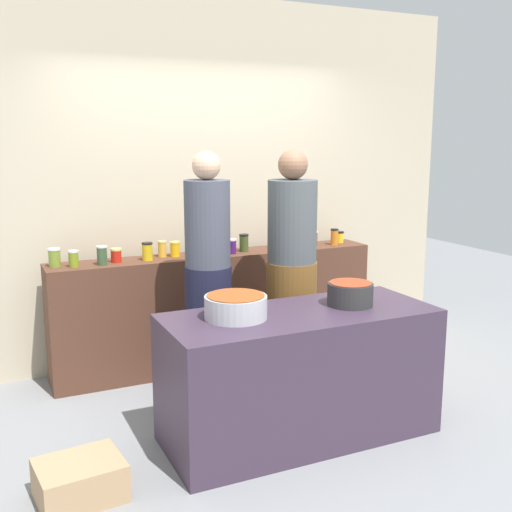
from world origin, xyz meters
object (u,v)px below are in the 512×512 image
object	(u,v)px
preserve_jar_2	(102,255)
preserve_jar_7	(198,247)
preserve_jar_0	(54,257)
preserve_jar_6	(175,249)
preserve_jar_4	(147,251)
cooking_pot_left	(236,307)
preserve_jar_5	(162,249)
preserve_jar_14	(334,237)
preserve_jar_3	(116,255)
bread_crate	(80,480)
cook_with_tongs	(208,289)
preserve_jar_8	(217,246)
preserve_jar_10	(244,243)
preserve_jar_9	(232,246)
preserve_jar_12	(291,240)
preserve_jar_13	(314,238)
preserve_jar_15	(339,237)
preserve_jar_1	(74,259)
cooking_pot_center	(350,294)
preserve_jar_11	(280,241)
cook_in_cap	(292,283)

from	to	relation	value
preserve_jar_2	preserve_jar_7	bearing A→B (deg)	9.47
preserve_jar_0	preserve_jar_6	world-z (taller)	preserve_jar_0
preserve_jar_4	cooking_pot_left	xyz separation A→B (m)	(0.18, -1.31, -0.13)
preserve_jar_5	cooking_pot_left	world-z (taller)	preserve_jar_5
preserve_jar_6	preserve_jar_14	bearing A→B (deg)	-3.27
preserve_jar_3	bread_crate	xyz separation A→B (m)	(-0.56, -1.53, -0.89)
preserve_jar_3	cook_with_tongs	size ratio (longest dim) A/B	0.06
preserve_jar_8	preserve_jar_10	distance (m)	0.25
preserve_jar_5	cook_with_tongs	size ratio (longest dim) A/B	0.07
preserve_jar_9	preserve_jar_10	world-z (taller)	preserve_jar_10
preserve_jar_2	preserve_jar_12	world-z (taller)	preserve_jar_2
preserve_jar_13	preserve_jar_15	world-z (taller)	preserve_jar_13
preserve_jar_1	preserve_jar_14	bearing A→B (deg)	-0.09
preserve_jar_0	cooking_pot_center	xyz separation A→B (m)	(1.63, -1.41, -0.12)
preserve_jar_2	cook_with_tongs	size ratio (longest dim) A/B	0.08
preserve_jar_8	cooking_pot_center	distance (m)	1.41
preserve_jar_0	preserve_jar_5	distance (m)	0.82
preserve_jar_2	preserve_jar_5	bearing A→B (deg)	13.32
preserve_jar_11	cooking_pot_center	size ratio (longest dim) A/B	0.42
cook_in_cap	preserve_jar_6	bearing A→B (deg)	132.18
preserve_jar_2	cooking_pot_left	xyz separation A→B (m)	(0.53, -1.29, -0.13)
preserve_jar_2	preserve_jar_4	size ratio (longest dim) A/B	1.03
cook_with_tongs	bread_crate	distance (m)	1.58
preserve_jar_0	preserve_jar_11	distance (m)	1.84
preserve_jar_9	cooking_pot_left	bearing A→B (deg)	-111.71
cooking_pot_center	cook_in_cap	bearing A→B (deg)	94.55
preserve_jar_5	cook_in_cap	bearing A→B (deg)	-44.89
preserve_jar_14	bread_crate	size ratio (longest dim) A/B	0.33
preserve_jar_1	preserve_jar_7	world-z (taller)	preserve_jar_1
preserve_jar_7	preserve_jar_14	world-z (taller)	preserve_jar_14
preserve_jar_10	preserve_jar_11	size ratio (longest dim) A/B	1.20
preserve_jar_2	preserve_jar_13	xyz separation A→B (m)	(1.86, 0.08, -0.01)
preserve_jar_2	preserve_jar_6	world-z (taller)	preserve_jar_2
preserve_jar_9	preserve_jar_10	bearing A→B (deg)	16.98
preserve_jar_3	preserve_jar_8	bearing A→B (deg)	-2.21
preserve_jar_9	preserve_jar_1	bearing A→B (deg)	-179.90
preserve_jar_8	preserve_jar_9	bearing A→B (deg)	-6.33
preserve_jar_15	cooking_pot_center	world-z (taller)	preserve_jar_15
preserve_jar_1	preserve_jar_3	xyz separation A→B (m)	(0.32, 0.05, -0.01)
preserve_jar_13	cook_in_cap	bearing A→B (deg)	-130.07
preserve_jar_1	preserve_jar_11	bearing A→B (deg)	1.70
preserve_jar_15	cook_in_cap	world-z (taller)	cook_in_cap
preserve_jar_15	preserve_jar_7	bearing A→B (deg)	178.51
bread_crate	preserve_jar_14	bearing A→B (deg)	30.99
preserve_jar_7	preserve_jar_10	xyz separation A→B (m)	(0.37, -0.08, 0.02)
preserve_jar_2	preserve_jar_7	distance (m)	0.81
preserve_jar_2	preserve_jar_12	xyz separation A→B (m)	(1.63, 0.07, -0.01)
preserve_jar_7	preserve_jar_15	bearing A→B (deg)	-1.49
preserve_jar_0	preserve_jar_3	size ratio (longest dim) A/B	1.29
preserve_jar_9	preserve_jar_15	xyz separation A→B (m)	(1.08, 0.08, -0.01)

